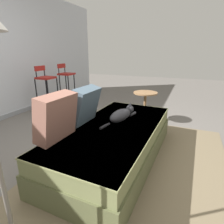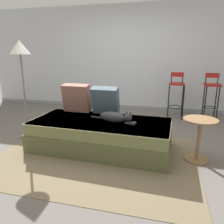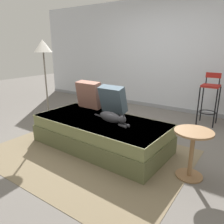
{
  "view_description": "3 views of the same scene",
  "coord_description": "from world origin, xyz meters",
  "px_view_note": "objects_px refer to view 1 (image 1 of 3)",
  "views": [
    {
      "loc": [
        -1.97,
        -1.19,
        1.32
      ],
      "look_at": [
        0.15,
        -0.3,
        0.56
      ],
      "focal_mm": 30.0,
      "sensor_mm": 36.0,
      "label": 1
    },
    {
      "loc": [
        0.94,
        -3.39,
        1.41
      ],
      "look_at": [
        0.15,
        -0.3,
        0.56
      ],
      "focal_mm": 35.0,
      "sensor_mm": 36.0,
      "label": 2
    },
    {
      "loc": [
        1.93,
        -2.88,
        1.51
      ],
      "look_at": [
        0.15,
        -0.3,
        0.56
      ],
      "focal_mm": 35.0,
      "sensor_mm": 36.0,
      "label": 3
    }
  ],
  "objects_px": {
    "couch": "(115,142)",
    "cat": "(122,115)",
    "bar_stool_by_doorway": "(66,80)",
    "throw_pillow_corner": "(56,117)",
    "side_table": "(145,103)",
    "bar_stool_near_window": "(46,86)",
    "throw_pillow_middle": "(85,105)"
  },
  "relations": [
    {
      "from": "throw_pillow_corner",
      "to": "bar_stool_near_window",
      "type": "bearing_deg",
      "value": 43.74
    },
    {
      "from": "throw_pillow_corner",
      "to": "throw_pillow_middle",
      "type": "xyz_separation_m",
      "value": [
        0.52,
        -0.02,
        -0.01
      ]
    },
    {
      "from": "throw_pillow_corner",
      "to": "bar_stool_near_window",
      "type": "xyz_separation_m",
      "value": [
        1.69,
        1.62,
        -0.08
      ]
    },
    {
      "from": "couch",
      "to": "bar_stool_near_window",
      "type": "height_order",
      "value": "bar_stool_near_window"
    },
    {
      "from": "throw_pillow_middle",
      "to": "side_table",
      "type": "relative_size",
      "value": 0.78
    },
    {
      "from": "throw_pillow_corner",
      "to": "throw_pillow_middle",
      "type": "bearing_deg",
      "value": -2.23
    },
    {
      "from": "couch",
      "to": "bar_stool_by_doorway",
      "type": "xyz_separation_m",
      "value": [
        1.86,
        2.04,
        0.41
      ]
    },
    {
      "from": "couch",
      "to": "cat",
      "type": "xyz_separation_m",
      "value": [
        0.22,
        -0.01,
        0.29
      ]
    },
    {
      "from": "throw_pillow_corner",
      "to": "side_table",
      "type": "height_order",
      "value": "throw_pillow_corner"
    },
    {
      "from": "couch",
      "to": "bar_stool_by_doorway",
      "type": "height_order",
      "value": "bar_stool_by_doorway"
    },
    {
      "from": "bar_stool_by_doorway",
      "to": "couch",
      "type": "bearing_deg",
      "value": -132.5
    },
    {
      "from": "throw_pillow_corner",
      "to": "cat",
      "type": "height_order",
      "value": "throw_pillow_corner"
    },
    {
      "from": "couch",
      "to": "throw_pillow_corner",
      "type": "height_order",
      "value": "throw_pillow_corner"
    },
    {
      "from": "couch",
      "to": "side_table",
      "type": "relative_size",
      "value": 3.58
    },
    {
      "from": "couch",
      "to": "side_table",
      "type": "bearing_deg",
      "value": -2.23
    },
    {
      "from": "couch",
      "to": "throw_pillow_middle",
      "type": "xyz_separation_m",
      "value": [
        -0.04,
        0.39,
        0.45
      ]
    },
    {
      "from": "throw_pillow_middle",
      "to": "bar_stool_near_window",
      "type": "xyz_separation_m",
      "value": [
        1.17,
        1.64,
        -0.07
      ]
    },
    {
      "from": "throw_pillow_corner",
      "to": "cat",
      "type": "distance_m",
      "value": 0.9
    },
    {
      "from": "throw_pillow_middle",
      "to": "side_table",
      "type": "distance_m",
      "value": 1.52
    },
    {
      "from": "cat",
      "to": "side_table",
      "type": "bearing_deg",
      "value": -2.2
    },
    {
      "from": "throw_pillow_middle",
      "to": "couch",
      "type": "bearing_deg",
      "value": -84.69
    },
    {
      "from": "throw_pillow_corner",
      "to": "bar_stool_by_doorway",
      "type": "height_order",
      "value": "bar_stool_by_doorway"
    },
    {
      "from": "cat",
      "to": "bar_stool_by_doorway",
      "type": "height_order",
      "value": "bar_stool_by_doorway"
    },
    {
      "from": "couch",
      "to": "bar_stool_by_doorway",
      "type": "relative_size",
      "value": 2.08
    },
    {
      "from": "throw_pillow_corner",
      "to": "bar_stool_by_doorway",
      "type": "distance_m",
      "value": 2.91
    },
    {
      "from": "bar_stool_by_doorway",
      "to": "side_table",
      "type": "bearing_deg",
      "value": -102.85
    },
    {
      "from": "bar_stool_by_doorway",
      "to": "side_table",
      "type": "distance_m",
      "value": 2.16
    },
    {
      "from": "throw_pillow_corner",
      "to": "side_table",
      "type": "distance_m",
      "value": 2.02
    },
    {
      "from": "throw_pillow_middle",
      "to": "bar_stool_near_window",
      "type": "bearing_deg",
      "value": 54.42
    },
    {
      "from": "bar_stool_near_window",
      "to": "throw_pillow_middle",
      "type": "bearing_deg",
      "value": -125.58
    },
    {
      "from": "bar_stool_near_window",
      "to": "side_table",
      "type": "relative_size",
      "value": 1.72
    },
    {
      "from": "cat",
      "to": "bar_stool_by_doorway",
      "type": "distance_m",
      "value": 2.63
    }
  ]
}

